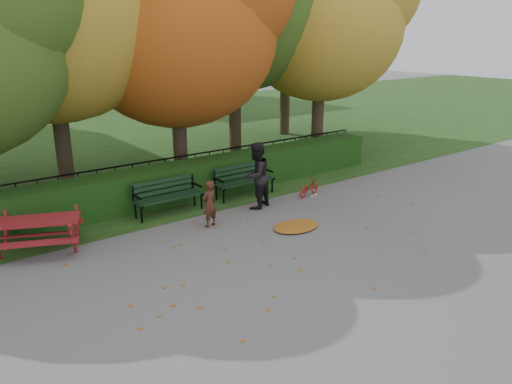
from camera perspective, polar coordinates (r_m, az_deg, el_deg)
ground at (r=10.98m, az=5.20°, el=-6.25°), size 90.00×90.00×0.00m
grass_strip at (r=22.86m, az=-19.20°, el=5.52°), size 90.00×90.00×0.00m
building_right at (r=38.37m, az=-15.35°, el=19.44°), size 9.00×6.00×12.00m
hedge at (r=14.24m, az=-6.99°, el=1.49°), size 13.00×0.90×1.00m
iron_fence at (r=14.90m, az=-8.56°, el=2.31°), size 14.00×0.04×1.02m
tree_c at (r=15.37m, az=-7.72°, el=18.98°), size 6.30×6.00×8.00m
tree_e at (r=18.74m, az=8.77°, el=19.47°), size 6.09×5.80×8.16m
tree_g at (r=22.89m, az=4.59°, el=19.98°), size 6.30×6.00×8.55m
bench_left at (r=12.97m, az=-10.15°, el=-0.19°), size 1.80×0.57×0.88m
bench_right at (r=14.16m, az=-1.51°, el=1.61°), size 1.80×0.57×0.88m
picnic_table at (r=11.47m, az=-23.70°, el=-3.62°), size 2.11×1.94×0.83m
leaf_pile at (r=11.98m, az=4.61°, el=-3.91°), size 1.38×1.12×0.08m
leaf_scatter at (r=11.18m, az=4.16°, el=-5.73°), size 9.00×5.70×0.01m
child at (r=11.90m, az=-5.34°, el=-1.36°), size 0.47×0.36×1.14m
adult at (r=13.06m, az=0.02°, el=1.90°), size 1.04×0.92×1.77m
bicycle at (r=14.30m, az=6.04°, el=0.51°), size 0.96×0.54×0.48m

